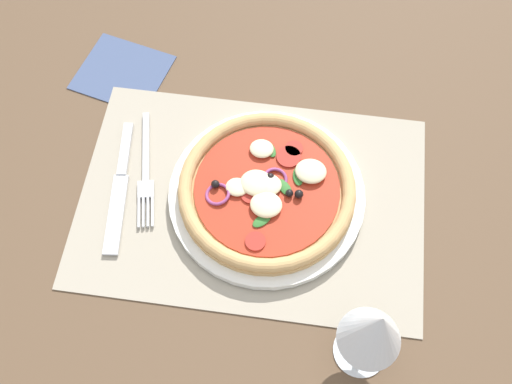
{
  "coord_description": "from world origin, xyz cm",
  "views": [
    {
      "loc": [
        -5.35,
        34.81,
        71.92
      ],
      "look_at": [
        -0.59,
        0.0,
        2.65
      ],
      "focal_mm": 41.5,
      "sensor_mm": 36.0,
      "label": 1
    }
  ],
  "objects_px": {
    "pizza": "(267,188)",
    "fork": "(146,174)",
    "knife": "(120,187)",
    "wine_glass": "(374,331)",
    "plate": "(267,195)",
    "napkin": "(122,72)"
  },
  "relations": [
    {
      "from": "plate",
      "to": "knife",
      "type": "relative_size",
      "value": 1.31
    },
    {
      "from": "pizza",
      "to": "napkin",
      "type": "xyz_separation_m",
      "value": [
        0.24,
        -0.18,
        -0.03
      ]
    },
    {
      "from": "plate",
      "to": "napkin",
      "type": "xyz_separation_m",
      "value": [
        0.24,
        -0.18,
        -0.01
      ]
    },
    {
      "from": "pizza",
      "to": "fork",
      "type": "bearing_deg",
      "value": -3.52
    },
    {
      "from": "wine_glass",
      "to": "napkin",
      "type": "height_order",
      "value": "wine_glass"
    },
    {
      "from": "plate",
      "to": "wine_glass",
      "type": "distance_m",
      "value": 0.25
    },
    {
      "from": "napkin",
      "to": "wine_glass",
      "type": "bearing_deg",
      "value": 135.87
    },
    {
      "from": "plate",
      "to": "wine_glass",
      "type": "xyz_separation_m",
      "value": [
        -0.14,
        0.19,
        0.09
      ]
    },
    {
      "from": "fork",
      "to": "knife",
      "type": "distance_m",
      "value": 0.04
    },
    {
      "from": "plate",
      "to": "napkin",
      "type": "relative_size",
      "value": 2.06
    },
    {
      "from": "pizza",
      "to": "fork",
      "type": "relative_size",
      "value": 1.31
    },
    {
      "from": "pizza",
      "to": "knife",
      "type": "xyz_separation_m",
      "value": [
        0.2,
        0.01,
        -0.02
      ]
    },
    {
      "from": "knife",
      "to": "pizza",
      "type": "bearing_deg",
      "value": 87.74
    },
    {
      "from": "knife",
      "to": "wine_glass",
      "type": "bearing_deg",
      "value": 56.21
    },
    {
      "from": "knife",
      "to": "napkin",
      "type": "xyz_separation_m",
      "value": [
        0.04,
        -0.2,
        -0.0
      ]
    },
    {
      "from": "pizza",
      "to": "fork",
      "type": "distance_m",
      "value": 0.17
    },
    {
      "from": "fork",
      "to": "plate",
      "type": "bearing_deg",
      "value": 73.89
    },
    {
      "from": "plate",
      "to": "pizza",
      "type": "height_order",
      "value": "pizza"
    },
    {
      "from": "pizza",
      "to": "wine_glass",
      "type": "relative_size",
      "value": 1.58
    },
    {
      "from": "plate",
      "to": "pizza",
      "type": "distance_m",
      "value": 0.02
    },
    {
      "from": "plate",
      "to": "napkin",
      "type": "distance_m",
      "value": 0.3
    },
    {
      "from": "plate",
      "to": "pizza",
      "type": "relative_size",
      "value": 1.12
    }
  ]
}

